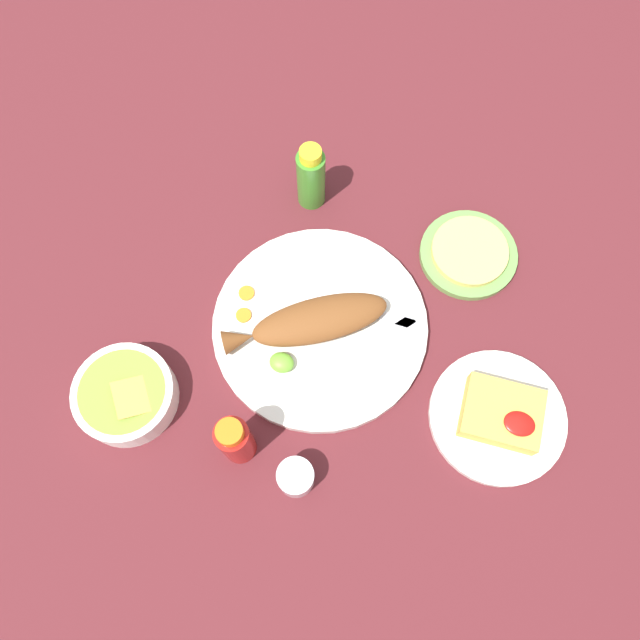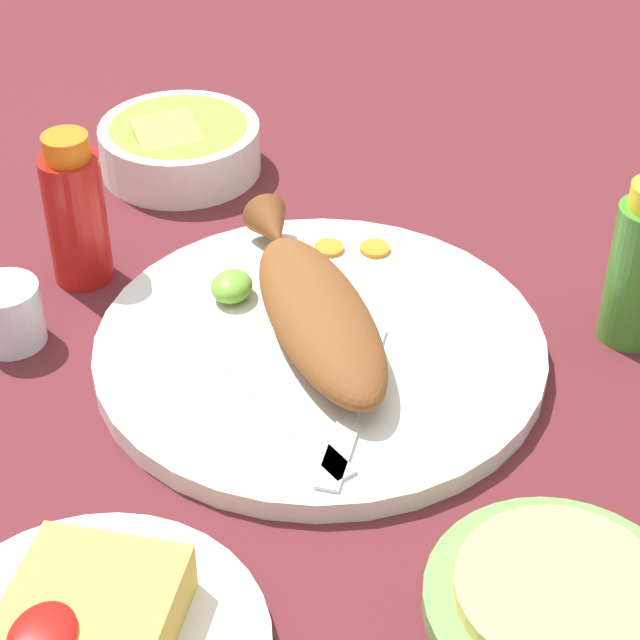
{
  "view_description": "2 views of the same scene",
  "coord_description": "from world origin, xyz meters",
  "px_view_note": "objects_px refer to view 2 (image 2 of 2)",
  "views": [
    {
      "loc": [
        0.1,
        -0.35,
        1.0
      ],
      "look_at": [
        0.0,
        0.0,
        0.04
      ],
      "focal_mm": 35.0,
      "sensor_mm": 36.0,
      "label": 1
    },
    {
      "loc": [
        0.71,
        0.15,
        0.59
      ],
      "look_at": [
        0.0,
        0.0,
        0.04
      ],
      "focal_mm": 65.0,
      "sensor_mm": 36.0,
      "label": 2
    }
  ],
  "objects_px": {
    "main_plate": "(320,349)",
    "fried_fish": "(315,308)",
    "guacamole_bowl": "(180,145)",
    "hot_sauce_bottle_green": "(640,267)",
    "tortilla_plate": "(558,603)",
    "salt_cup": "(8,317)",
    "hot_sauce_bottle_red": "(76,213)",
    "fork_near": "(352,415)",
    "fork_far": "(282,416)"
  },
  "relations": [
    {
      "from": "hot_sauce_bottle_red",
      "to": "salt_cup",
      "type": "height_order",
      "value": "hot_sauce_bottle_red"
    },
    {
      "from": "fried_fish",
      "to": "hot_sauce_bottle_green",
      "type": "bearing_deg",
      "value": 76.1
    },
    {
      "from": "hot_sauce_bottle_red",
      "to": "guacamole_bowl",
      "type": "relative_size",
      "value": 0.87
    },
    {
      "from": "fried_fish",
      "to": "fork_near",
      "type": "xyz_separation_m",
      "value": [
        0.1,
        0.05,
        -0.02
      ]
    },
    {
      "from": "fork_far",
      "to": "salt_cup",
      "type": "xyz_separation_m",
      "value": [
        -0.07,
        -0.24,
        0.0
      ]
    },
    {
      "from": "fried_fish",
      "to": "fork_far",
      "type": "bearing_deg",
      "value": -30.98
    },
    {
      "from": "fork_near",
      "to": "hot_sauce_bottle_red",
      "type": "relative_size",
      "value": 1.33
    },
    {
      "from": "fried_fish",
      "to": "fork_far",
      "type": "xyz_separation_m",
      "value": [
        0.11,
        -0.0,
        -0.02
      ]
    },
    {
      "from": "salt_cup",
      "to": "guacamole_bowl",
      "type": "relative_size",
      "value": 0.35
    },
    {
      "from": "hot_sauce_bottle_red",
      "to": "tortilla_plate",
      "type": "bearing_deg",
      "value": 56.24
    },
    {
      "from": "fork_near",
      "to": "guacamole_bowl",
      "type": "distance_m",
      "value": 0.43
    },
    {
      "from": "main_plate",
      "to": "hot_sauce_bottle_green",
      "type": "height_order",
      "value": "hot_sauce_bottle_green"
    },
    {
      "from": "hot_sauce_bottle_red",
      "to": "guacamole_bowl",
      "type": "bearing_deg",
      "value": 172.05
    },
    {
      "from": "salt_cup",
      "to": "guacamole_bowl",
      "type": "distance_m",
      "value": 0.3
    },
    {
      "from": "fried_fish",
      "to": "tortilla_plate",
      "type": "bearing_deg",
      "value": 12.19
    },
    {
      "from": "hot_sauce_bottle_red",
      "to": "main_plate",
      "type": "bearing_deg",
      "value": 73.26
    },
    {
      "from": "guacamole_bowl",
      "to": "main_plate",
      "type": "bearing_deg",
      "value": 36.93
    },
    {
      "from": "fried_fish",
      "to": "tortilla_plate",
      "type": "relative_size",
      "value": 1.56
    },
    {
      "from": "salt_cup",
      "to": "fork_near",
      "type": "bearing_deg",
      "value": 79.69
    },
    {
      "from": "tortilla_plate",
      "to": "hot_sauce_bottle_green",
      "type": "bearing_deg",
      "value": 171.94
    },
    {
      "from": "salt_cup",
      "to": "hot_sauce_bottle_red",
      "type": "bearing_deg",
      "value": 166.13
    },
    {
      "from": "fork_near",
      "to": "fork_far",
      "type": "relative_size",
      "value": 1.25
    },
    {
      "from": "main_plate",
      "to": "fried_fish",
      "type": "xyz_separation_m",
      "value": [
        -0.01,
        -0.01,
        0.03
      ]
    },
    {
      "from": "fork_near",
      "to": "main_plate",
      "type": "bearing_deg",
      "value": -151.44
    },
    {
      "from": "fork_far",
      "to": "hot_sauce_bottle_green",
      "type": "distance_m",
      "value": 0.31
    },
    {
      "from": "fork_far",
      "to": "fried_fish",
      "type": "bearing_deg",
      "value": 130.25
    },
    {
      "from": "main_plate",
      "to": "hot_sauce_bottle_green",
      "type": "bearing_deg",
      "value": 108.78
    },
    {
      "from": "hot_sauce_bottle_red",
      "to": "fork_near",
      "type": "bearing_deg",
      "value": 60.5
    },
    {
      "from": "fork_far",
      "to": "tortilla_plate",
      "type": "height_order",
      "value": "fork_far"
    },
    {
      "from": "main_plate",
      "to": "fork_near",
      "type": "xyz_separation_m",
      "value": [
        0.08,
        0.04,
        0.01
      ]
    },
    {
      "from": "tortilla_plate",
      "to": "salt_cup",
      "type": "bearing_deg",
      "value": -112.45
    },
    {
      "from": "fried_fish",
      "to": "salt_cup",
      "type": "xyz_separation_m",
      "value": [
        0.04,
        -0.25,
        -0.02
      ]
    },
    {
      "from": "fried_fish",
      "to": "guacamole_bowl",
      "type": "height_order",
      "value": "fried_fish"
    },
    {
      "from": "fried_fish",
      "to": "hot_sauce_bottle_green",
      "type": "relative_size",
      "value": 1.88
    },
    {
      "from": "tortilla_plate",
      "to": "fried_fish",
      "type": "bearing_deg",
      "value": -137.92
    },
    {
      "from": "fried_fish",
      "to": "salt_cup",
      "type": "distance_m",
      "value": 0.25
    },
    {
      "from": "fork_far",
      "to": "hot_sauce_bottle_green",
      "type": "bearing_deg",
      "value": 76.75
    },
    {
      "from": "main_plate",
      "to": "fork_far",
      "type": "relative_size",
      "value": 2.45
    },
    {
      "from": "salt_cup",
      "to": "tortilla_plate",
      "type": "height_order",
      "value": "salt_cup"
    },
    {
      "from": "main_plate",
      "to": "fork_far",
      "type": "bearing_deg",
      "value": -5.04
    },
    {
      "from": "hot_sauce_bottle_green",
      "to": "guacamole_bowl",
      "type": "bearing_deg",
      "value": -112.57
    },
    {
      "from": "hot_sauce_bottle_green",
      "to": "hot_sauce_bottle_red",
      "type": "bearing_deg",
      "value": -88.31
    },
    {
      "from": "hot_sauce_bottle_red",
      "to": "tortilla_plate",
      "type": "distance_m",
      "value": 0.52
    },
    {
      "from": "main_plate",
      "to": "tortilla_plate",
      "type": "bearing_deg",
      "value": 42.61
    },
    {
      "from": "fried_fish",
      "to": "fork_far",
      "type": "height_order",
      "value": "fried_fish"
    },
    {
      "from": "fork_far",
      "to": "guacamole_bowl",
      "type": "relative_size",
      "value": 0.92
    },
    {
      "from": "main_plate",
      "to": "hot_sauce_bottle_red",
      "type": "relative_size",
      "value": 2.59
    },
    {
      "from": "fork_near",
      "to": "tortilla_plate",
      "type": "distance_m",
      "value": 0.21
    },
    {
      "from": "fried_fish",
      "to": "hot_sauce_bottle_green",
      "type": "distance_m",
      "value": 0.26
    },
    {
      "from": "main_plate",
      "to": "fried_fish",
      "type": "bearing_deg",
      "value": -150.11
    }
  ]
}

